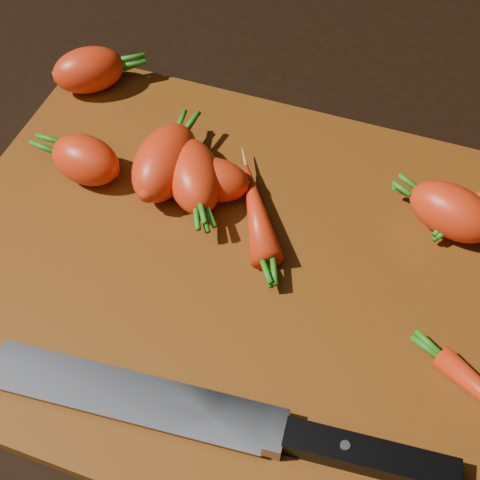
% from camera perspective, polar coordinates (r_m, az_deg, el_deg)
% --- Properties ---
extents(ground, '(2.00, 2.00, 0.01)m').
position_cam_1_polar(ground, '(0.57, -0.34, -2.88)').
color(ground, black).
extents(cutting_board, '(0.50, 0.40, 0.01)m').
position_cam_1_polar(cutting_board, '(0.56, -0.34, -2.25)').
color(cutting_board, brown).
rests_on(cutting_board, ground).
extents(carrot_0, '(0.08, 0.08, 0.05)m').
position_cam_1_polar(carrot_0, '(0.71, -12.78, 13.96)').
color(carrot_0, red).
rests_on(carrot_0, cutting_board).
extents(carrot_1, '(0.07, 0.05, 0.04)m').
position_cam_1_polar(carrot_1, '(0.62, -13.05, 6.68)').
color(carrot_1, red).
rests_on(carrot_1, cutting_board).
extents(carrot_2, '(0.08, 0.09, 0.05)m').
position_cam_1_polar(carrot_2, '(0.59, -3.99, 5.49)').
color(carrot_2, red).
rests_on(carrot_2, cutting_board).
extents(carrot_3, '(0.05, 0.09, 0.05)m').
position_cam_1_polar(carrot_3, '(0.60, -6.42, 6.60)').
color(carrot_3, red).
rests_on(carrot_3, cutting_board).
extents(carrot_4, '(0.07, 0.05, 0.04)m').
position_cam_1_polar(carrot_4, '(0.59, -2.22, 5.16)').
color(carrot_4, red).
rests_on(carrot_4, cutting_board).
extents(carrot_5, '(0.09, 0.07, 0.04)m').
position_cam_1_polar(carrot_5, '(0.59, 17.64, 2.34)').
color(carrot_5, red).
rests_on(carrot_5, cutting_board).
extents(carrot_8, '(0.07, 0.11, 0.03)m').
position_cam_1_polar(carrot_8, '(0.57, 1.38, 2.52)').
color(carrot_8, red).
rests_on(carrot_8, cutting_board).
extents(knife, '(0.34, 0.06, 0.02)m').
position_cam_1_polar(knife, '(0.49, -7.44, -13.54)').
color(knife, gray).
rests_on(knife, cutting_board).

